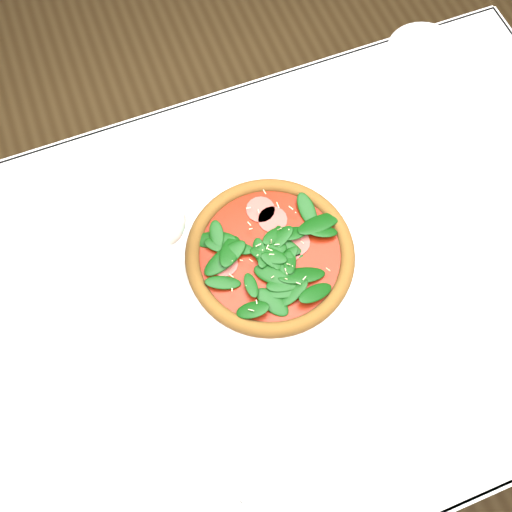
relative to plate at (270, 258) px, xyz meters
name	(u,v)px	position (x,y,z in m)	size (l,w,h in m)	color
ground	(281,368)	(0.03, -0.05, -0.76)	(6.00, 6.00, 0.00)	brown
dining_table	(295,297)	(0.03, -0.05, -0.11)	(1.21, 0.81, 0.75)	white
plate	(270,258)	(0.00, 0.00, 0.00)	(0.32, 0.32, 0.01)	white
pizza	(270,253)	(0.00, 0.00, 0.02)	(0.37, 0.37, 0.04)	brown
wine_glass	(158,221)	(-0.15, 0.06, 0.13)	(0.08, 0.08, 0.20)	white
saucer_far	(425,53)	(0.44, 0.29, 0.00)	(0.15, 0.15, 0.01)	white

